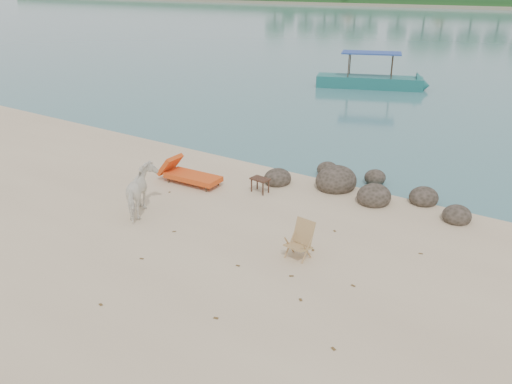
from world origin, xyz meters
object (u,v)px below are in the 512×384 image
(boulders, at_px, (355,188))
(lounge_chair, at_px, (193,175))
(side_table, at_px, (260,186))
(deck_chair, at_px, (298,242))
(cow, at_px, (142,192))
(boat_near, at_px, (371,58))

(boulders, distance_m, lounge_chair, 5.06)
(side_table, bearing_deg, boulders, 40.75)
(deck_chair, bearing_deg, cow, -170.28)
(lounge_chair, xyz_separation_m, deck_chair, (5.03, -2.14, 0.09))
(boulders, height_order, deck_chair, deck_chair)
(deck_chair, height_order, boat_near, boat_near)
(side_table, relative_size, lounge_chair, 0.24)
(cow, distance_m, lounge_chair, 2.48)
(cow, bearing_deg, boat_near, -119.80)
(deck_chair, bearing_deg, boulders, 102.68)
(side_table, distance_m, boat_near, 18.08)
(boulders, bearing_deg, lounge_chair, -153.39)
(cow, xyz_separation_m, boat_near, (-1.95, 20.67, 1.05))
(boulders, xyz_separation_m, boat_near, (-6.16, 15.97, 1.54))
(deck_chair, bearing_deg, lounge_chair, 163.06)
(boulders, relative_size, boat_near, 0.88)
(cow, distance_m, side_table, 3.58)
(cow, bearing_deg, side_table, -156.05)
(lounge_chair, bearing_deg, boat_near, 92.00)
(cow, height_order, side_table, cow)
(lounge_chair, relative_size, deck_chair, 2.65)
(side_table, distance_m, deck_chair, 4.00)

